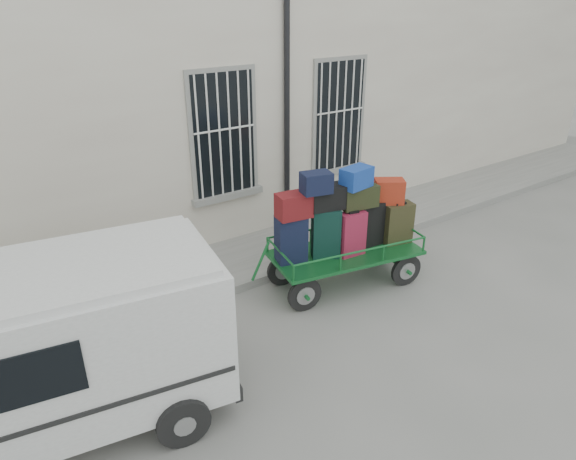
{
  "coord_description": "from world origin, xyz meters",
  "views": [
    {
      "loc": [
        -4.65,
        -5.15,
        4.6
      ],
      "look_at": [
        -0.36,
        1.0,
        1.1
      ],
      "focal_mm": 32.0,
      "sensor_mm": 36.0,
      "label": 1
    }
  ],
  "objects": [
    {
      "name": "ground",
      "position": [
        0.0,
        0.0,
        0.0
      ],
      "size": [
        80.0,
        80.0,
        0.0
      ],
      "primitive_type": "plane",
      "color": "slate",
      "rests_on": "ground"
    },
    {
      "name": "sidewalk",
      "position": [
        0.0,
        2.2,
        0.07
      ],
      "size": [
        24.0,
        1.7,
        0.15
      ],
      "primitive_type": "cube",
      "color": "slate",
      "rests_on": "ground"
    },
    {
      "name": "luggage_cart",
      "position": [
        0.47,
        0.58,
        1.09
      ],
      "size": [
        2.99,
        1.58,
        2.13
      ],
      "rotation": [
        0.0,
        0.0,
        -0.19
      ],
      "color": "black",
      "rests_on": "ground"
    },
    {
      "name": "building",
      "position": [
        0.0,
        5.5,
        3.0
      ],
      "size": [
        24.0,
        5.15,
        6.0
      ],
      "color": "beige",
      "rests_on": "ground"
    },
    {
      "name": "van",
      "position": [
        -4.34,
        0.01,
        1.17
      ],
      "size": [
        4.26,
        2.33,
        2.04
      ],
      "rotation": [
        0.0,
        0.0,
        -0.16
      ],
      "color": "silver",
      "rests_on": "ground"
    }
  ]
}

